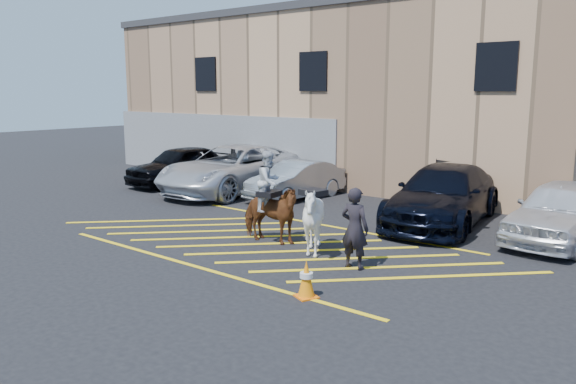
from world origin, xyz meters
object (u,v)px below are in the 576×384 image
Objects in this scene: handler at (355,228)px; traffic_cone at (306,279)px; car_white_pickup at (233,169)px; car_black_suv at (181,165)px; car_silver_sedan at (296,180)px; mounted_bay at (269,206)px; car_blue_suv at (443,195)px; car_white_suv at (562,211)px; saddled_white at (313,220)px.

traffic_cone is at bearing 94.46° from handler.
car_black_suv is at bearing 178.56° from car_white_pickup.
car_silver_sedan is at bearing 128.97° from traffic_cone.
mounted_bay is at bearing -10.74° from handler.
car_blue_suv is 3.22m from car_white_suv.
car_white_pickup is 3.56× the size of handler.
saddled_white is 2.90m from traffic_cone.
car_silver_sedan is 7.04m from saddled_white.
saddled_white is (-4.34, -4.98, 0.06)m from car_white_suv.
mounted_bay is 3.27× the size of traffic_cone.
car_silver_sedan is 6.05m from mounted_bay.
car_blue_suv is at bearing -1.62° from car_white_pickup.
car_silver_sedan is 2.34× the size of saddled_white.
car_silver_sedan is at bearing 121.35° from mounted_bay.
handler reaches higher than car_silver_sedan.
car_black_suv is at bearing -170.82° from car_silver_sedan.
car_blue_suv is 3.30× the size of saddled_white.
saddled_white is (7.34, -4.86, -0.04)m from car_white_pickup.
car_white_pickup is at bearing 146.52° from saddled_white.
car_white_pickup is 7.53m from mounted_bay.
mounted_bay reaches higher than traffic_cone.
car_black_suv is at bearing -175.82° from car_white_suv.
car_black_suv reaches higher than car_silver_sedan.
saddled_white reaches higher than car_white_suv.
saddled_white reaches higher than car_black_suv.
traffic_cone is (8.93, -7.23, -0.53)m from car_white_pickup.
car_blue_suv is 2.43× the size of mounted_bay.
mounted_bay is at bearing -136.74° from car_white_suv.
traffic_cone is at bearing -39.37° from mounted_bay.
car_black_suv is 1.01× the size of car_white_suv.
mounted_bay is at bearing 174.76° from saddled_white.
car_white_suv is at bearing -1.78° from car_white_pickup.
car_blue_suv is (5.75, -0.33, 0.16)m from car_silver_sedan.
car_white_pickup is 1.57× the size of car_silver_sedan.
handler reaches higher than car_black_suv.
car_blue_suv reaches higher than traffic_cone.
car_black_suv is 3.00m from car_white_pickup.
handler is at bearing -33.04° from car_white_pickup.
handler is 1.03× the size of saddled_white.
saddled_white is at bearing -5.24° from mounted_bay.
car_silver_sedan is at bearing 169.05° from car_blue_suv.
handler reaches higher than saddled_white.
car_black_suv is 6.50× the size of traffic_cone.
car_blue_suv is at bearing 77.28° from saddled_white.
car_white_suv is (8.97, -0.32, 0.12)m from car_silver_sedan.
handler reaches higher than traffic_cone.
car_white_suv is 6.60m from saddled_white.
car_white_pickup is 8.46m from car_blue_suv.
car_white_suv is (11.68, 0.12, -0.10)m from car_white_pickup.
car_blue_suv is at bearing 93.62° from traffic_cone.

